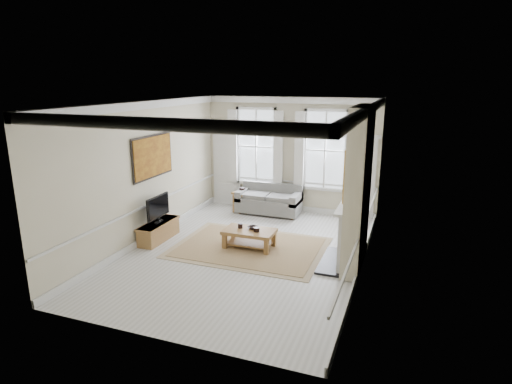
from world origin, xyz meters
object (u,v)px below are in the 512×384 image
at_px(coffee_table, 249,233).
at_px(tv_stand, 159,231).
at_px(sofa, 270,201).
at_px(side_table, 242,196).

distance_m(coffee_table, tv_stand, 2.32).
height_order(coffee_table, tv_stand, tv_stand).
height_order(sofa, side_table, sofa).
bearing_deg(sofa, side_table, -170.20).
xyz_separation_m(side_table, tv_stand, (-1.05, -2.94, -0.25)).
bearing_deg(side_table, sofa, 9.80).
bearing_deg(tv_stand, coffee_table, 7.35).
relative_size(sofa, side_table, 2.89).
relative_size(sofa, tv_stand, 1.44).
distance_m(side_table, coffee_table, 2.93).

